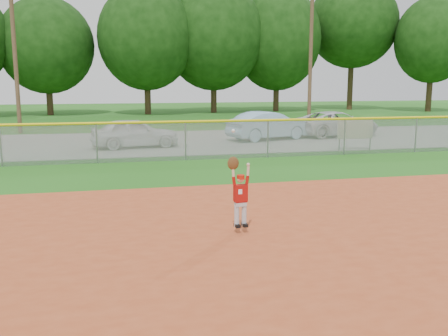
% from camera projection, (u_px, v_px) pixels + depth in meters
% --- Properties ---
extents(ground, '(120.00, 120.00, 0.00)m').
position_uv_depth(ground, '(260.00, 239.00, 9.80)').
color(ground, '#1F5D15').
rests_on(ground, ground).
extents(clay_infield, '(24.00, 16.00, 0.04)m').
position_uv_depth(clay_infield, '(323.00, 303.00, 6.91)').
color(clay_infield, '#A8401E').
rests_on(clay_infield, ground).
extents(parking_strip, '(44.00, 10.00, 0.03)m').
position_uv_depth(parking_strip, '(168.00, 142.00, 25.16)').
color(parking_strip, gray).
rests_on(parking_strip, ground).
extents(car_white_a, '(4.11, 2.05, 1.34)m').
position_uv_depth(car_white_a, '(135.00, 133.00, 22.77)').
color(car_white_a, white).
rests_on(car_white_a, parking_strip).
extents(car_blue, '(4.66, 2.80, 1.45)m').
position_uv_depth(car_blue, '(269.00, 126.00, 25.79)').
color(car_blue, '#8FB8D6').
rests_on(car_blue, parking_strip).
extents(car_white_b, '(5.25, 3.24, 1.36)m').
position_uv_depth(car_white_b, '(336.00, 124.00, 27.50)').
color(car_white_b, silver).
rests_on(car_white_b, parking_strip).
extents(sponsor_sign, '(1.59, 0.20, 1.42)m').
position_uv_depth(sponsor_sign, '(355.00, 130.00, 21.85)').
color(sponsor_sign, gray).
rests_on(sponsor_sign, ground).
extents(outfield_fence, '(40.06, 0.10, 1.55)m').
position_uv_depth(outfield_fence, '(185.00, 138.00, 19.25)').
color(outfield_fence, gray).
rests_on(outfield_fence, ground).
extents(power_lines, '(19.40, 0.24, 9.00)m').
position_uv_depth(power_lines, '(172.00, 53.00, 30.34)').
color(power_lines, '#4C3823').
rests_on(power_lines, ground).
extents(tree_line, '(62.37, 13.00, 14.43)m').
position_uv_depth(tree_line, '(150.00, 30.00, 45.11)').
color(tree_line, '#422D1C').
rests_on(tree_line, ground).
extents(ballplayer, '(0.48, 0.21, 1.97)m').
position_uv_depth(ballplayer, '(239.00, 192.00, 9.92)').
color(ballplayer, silver).
rests_on(ballplayer, ground).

